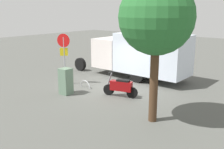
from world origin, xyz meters
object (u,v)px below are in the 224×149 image
(utility_cabinet, at_px, (66,81))
(bike_rack_hoop, at_px, (85,88))
(box_truck_near, at_px, (139,53))
(street_tree, at_px, (156,18))
(stop_sign, at_px, (64,51))
(motorcycle, at_px, (121,87))

(utility_cabinet, height_order, bike_rack_hoop, utility_cabinet)
(box_truck_near, distance_m, bike_rack_hoop, 4.16)
(box_truck_near, xyz_separation_m, utility_cabinet, (0.98, 5.11, -0.91))
(street_tree, xyz_separation_m, bike_rack_hoop, (5.18, -1.44, -3.94))
(stop_sign, relative_size, street_tree, 0.55)
(box_truck_near, xyz_separation_m, stop_sign, (2.41, 3.95, 0.36))
(motorcycle, relative_size, bike_rack_hoop, 2.08)
(stop_sign, relative_size, bike_rack_hoop, 3.44)
(street_tree, bearing_deg, motorcycle, -28.68)
(street_tree, xyz_separation_m, utility_cabinet, (5.15, -0.04, -3.27))
(street_tree, relative_size, bike_rack_hoop, 6.30)
(stop_sign, bearing_deg, utility_cabinet, 140.88)
(street_tree, bearing_deg, stop_sign, -10.33)
(box_truck_near, xyz_separation_m, bike_rack_hoop, (1.01, 3.71, -1.58))
(motorcycle, xyz_separation_m, bike_rack_hoop, (2.45, 0.05, -0.52))
(stop_sign, relative_size, utility_cabinet, 2.17)
(box_truck_near, relative_size, stop_sign, 2.70)
(motorcycle, height_order, stop_sign, stop_sign)
(box_truck_near, distance_m, motorcycle, 4.07)
(utility_cabinet, distance_m, bike_rack_hoop, 1.56)
(bike_rack_hoop, bearing_deg, utility_cabinet, 91.17)
(motorcycle, xyz_separation_m, stop_sign, (3.85, 0.29, 1.42))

